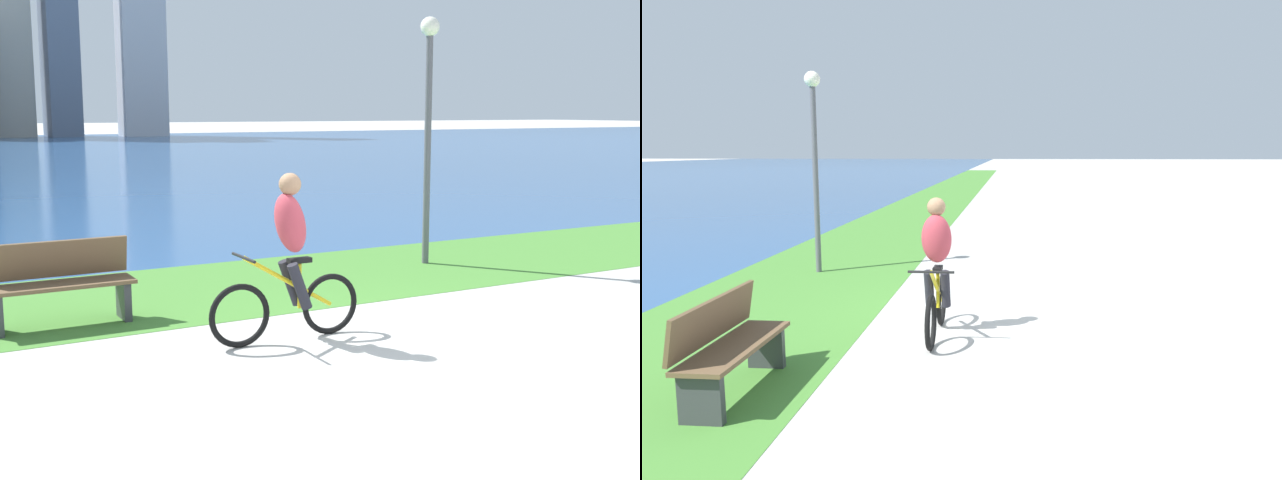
% 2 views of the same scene
% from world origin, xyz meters
% --- Properties ---
extents(ground_plane, '(300.00, 300.00, 0.00)m').
position_xyz_m(ground_plane, '(0.00, 0.00, 0.00)').
color(ground_plane, '#B2AFA8').
extents(grass_strip_bayside, '(120.00, 3.24, 0.01)m').
position_xyz_m(grass_strip_bayside, '(0.00, 3.82, 0.00)').
color(grass_strip_bayside, '#478433').
rests_on(grass_strip_bayside, ground).
extents(cyclist_lead, '(1.63, 0.52, 1.67)m').
position_xyz_m(cyclist_lead, '(-0.83, 1.28, 0.83)').
color(cyclist_lead, black).
rests_on(cyclist_lead, ground).
extents(bench_near_path, '(1.50, 0.47, 0.90)m').
position_xyz_m(bench_near_path, '(-2.71, 2.95, 0.45)').
color(bench_near_path, brown).
rests_on(bench_near_path, ground).
extents(lamppost_tall, '(0.28, 0.28, 3.60)m').
position_xyz_m(lamppost_tall, '(2.77, 3.92, 2.38)').
color(lamppost_tall, '#595960').
rests_on(lamppost_tall, ground).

